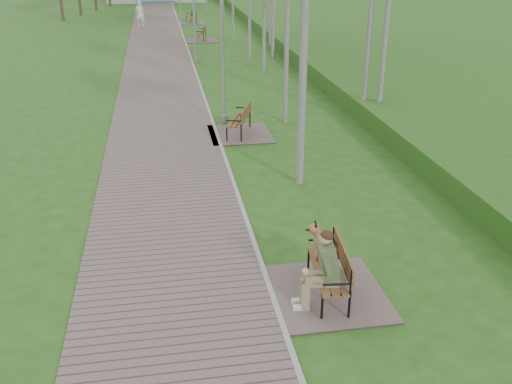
{
  "coord_description": "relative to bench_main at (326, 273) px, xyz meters",
  "views": [
    {
      "loc": [
        -1.72,
        -12.89,
        5.85
      ],
      "look_at": [
        0.04,
        -2.53,
        1.2
      ],
      "focal_mm": 40.0,
      "sensor_mm": 36.0,
      "label": 1
    }
  ],
  "objects": [
    {
      "name": "lamp_post_near",
      "position": [
        -0.53,
        10.81,
        1.85
      ],
      "size": [
        0.19,
        0.19,
        4.99
      ],
      "color": "#A4A7AC",
      "rests_on": "ground"
    },
    {
      "name": "bench_third",
      "position": [
        0.1,
        28.78,
        -0.27
      ],
      "size": [
        1.88,
        2.08,
        1.15
      ],
      "color": "#72615C",
      "rests_on": "ground"
    },
    {
      "name": "bench_second",
      "position": [
        -0.21,
        9.44,
        -0.26
      ],
      "size": [
        1.97,
        2.19,
        1.21
      ],
      "color": "#72615C",
      "rests_on": "ground"
    },
    {
      "name": "bench_main",
      "position": [
        0.0,
        0.0,
        0.0
      ],
      "size": [
        1.96,
        2.18,
        1.71
      ],
      "color": "#72615C",
      "rests_on": "ground"
    },
    {
      "name": "kerb",
      "position": [
        -0.93,
        26.12,
        -0.46
      ],
      "size": [
        0.1,
        67.0,
        0.05
      ],
      "primitive_type": "cube",
      "color": "#999993",
      "rests_on": "ground"
    },
    {
      "name": "walkway",
      "position": [
        -2.68,
        26.12,
        -0.46
      ],
      "size": [
        3.5,
        67.0,
        0.04
      ],
      "primitive_type": "cube",
      "color": "#72615C",
      "rests_on": "ground"
    },
    {
      "name": "ground",
      "position": [
        -0.93,
        4.62,
        -0.48
      ],
      "size": [
        120.0,
        120.0,
        0.0
      ],
      "primitive_type": "plane",
      "color": "#245315",
      "rests_on": "ground"
    },
    {
      "name": "embankment",
      "position": [
        11.07,
        24.62,
        -0.48
      ],
      "size": [
        14.0,
        70.0,
        1.6
      ],
      "primitive_type": "cube",
      "color": "#3F722A",
      "rests_on": "ground"
    },
    {
      "name": "pedestrian_near",
      "position": [
        -3.77,
        35.98,
        0.44
      ],
      "size": [
        0.76,
        0.59,
        1.84
      ],
      "primitive_type": "imported",
      "rotation": [
        0.0,
        0.0,
        2.89
      ],
      "color": "white",
      "rests_on": "ground"
    },
    {
      "name": "bench_far",
      "position": [
        0.03,
        37.22,
        -0.26
      ],
      "size": [
        1.91,
        2.12,
        1.17
      ],
      "color": "#72615C",
      "rests_on": "ground"
    },
    {
      "name": "lamp_post_second",
      "position": [
        -0.72,
        21.69,
        2.15
      ],
      "size": [
        0.22,
        0.22,
        5.63
      ],
      "color": "#A4A7AC",
      "rests_on": "ground"
    }
  ]
}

